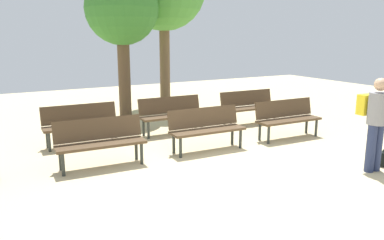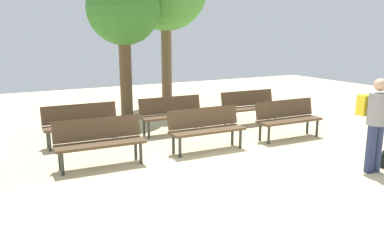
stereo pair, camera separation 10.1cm
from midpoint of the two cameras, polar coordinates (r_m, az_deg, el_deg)
name	(u,v)px [view 1 (the left image)]	position (r m, az deg, el deg)	size (l,w,h in m)	color
ground_plane	(249,174)	(6.85, 7.98, -7.84)	(24.00, 24.00, 0.00)	#CCB789
bench_r0_c0	(100,139)	(7.22, -13.77, -2.79)	(1.62, 0.56, 0.87)	#4C3823
bench_r0_c1	(206,126)	(8.00, 1.74, -0.93)	(1.61, 0.53, 0.87)	#4C3823
bench_r0_c2	(287,116)	(9.19, 13.51, 0.52)	(1.61, 0.53, 0.87)	#4C3823
bench_r1_c0	(81,122)	(8.72, -16.38, -0.31)	(1.61, 0.53, 0.87)	#4C3823
bench_r1_c1	(172,113)	(9.38, -3.31, 1.09)	(1.61, 0.52, 0.87)	#4C3823
bench_r1_c2	(249,105)	(10.48, 8.07, 2.22)	(1.61, 0.53, 0.87)	#4C3823
tree_0	(122,10)	(11.46, -10.56, 15.61)	(2.07, 2.07, 4.11)	brown
visitor_with_backpack	(375,119)	(7.38, 25.04, 0.15)	(0.36, 0.54, 1.65)	navy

